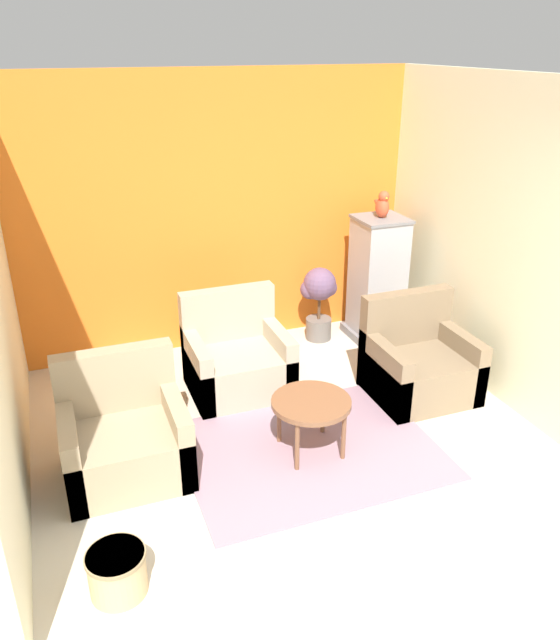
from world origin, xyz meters
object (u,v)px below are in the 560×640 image
Objects in this scene: parrot at (382,205)px; wicker_basket at (117,571)px; armchair_left at (125,439)px; armchair_middle at (237,361)px; potted_plant at (319,296)px; coffee_table at (311,406)px; birdcage at (377,280)px; armchair_right at (418,365)px.

wicker_basket is (-3.05, -2.53, -1.29)m from parrot.
armchair_left is 3.38m from parrot.
armchair_middle is at bearing 56.03° from wicker_basket.
parrot reaches higher than wicker_basket.
potted_plant is (-0.59, 0.15, -0.95)m from parrot.
wicker_basket is (-1.58, -0.86, -0.26)m from coffee_table.
coffee_table is at bearing -131.25° from birdcage.
armchair_left is (-1.37, 0.24, -0.13)m from coffee_table.
coffee_table reaches higher than wicker_basket.
potted_plant is (2.25, 1.58, 0.21)m from armchair_left.
armchair_right is at bearing 20.54° from coffee_table.
birdcage reaches higher than wicker_basket.
armchair_middle is 2.39m from wicker_basket.
armchair_middle is at bearing 102.68° from coffee_table.
coffee_table is at bearing -10.04° from armchair_left.
armchair_left is 1.00× the size of armchair_right.
armchair_right is 3.21× the size of parrot.
potted_plant is at bearing 47.59° from wicker_basket.
armchair_left is at bearing -175.10° from armchair_right.
potted_plant is at bearing 105.51° from armchair_right.
armchair_left is 3.21× the size of parrot.
birdcage is at bearing -14.66° from potted_plant.
birdcage is at bearing 39.72° from wicker_basket.
armchair_right is at bearing 25.14° from wicker_basket.
birdcage reaches higher than armchair_left.
armchair_middle is at bearing 37.84° from armchair_left.
parrot reaches higher than coffee_table.
armchair_left is 2.55× the size of wicker_basket.
armchair_middle is at bearing -162.07° from birdcage.
wicker_basket is at bearing -154.86° from armchair_right.
parrot is at bearing 79.82° from armchair_right.
wicker_basket is at bearing -123.97° from armchair_middle.
birdcage is 0.63m from potted_plant.
birdcage is (1.47, 1.67, 0.23)m from coffee_table.
armchair_right is 1.43m from potted_plant.
armchair_left is 1.00× the size of armchair_middle.
armchair_left is 3.20m from birdcage.
potted_plant is (-0.38, 1.36, 0.21)m from armchair_right.
coffee_table is 0.77× the size of potted_plant.
armchair_left is at bearing 79.33° from wicker_basket.
parrot reaches higher than potted_plant.
birdcage is 3.99m from wicker_basket.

